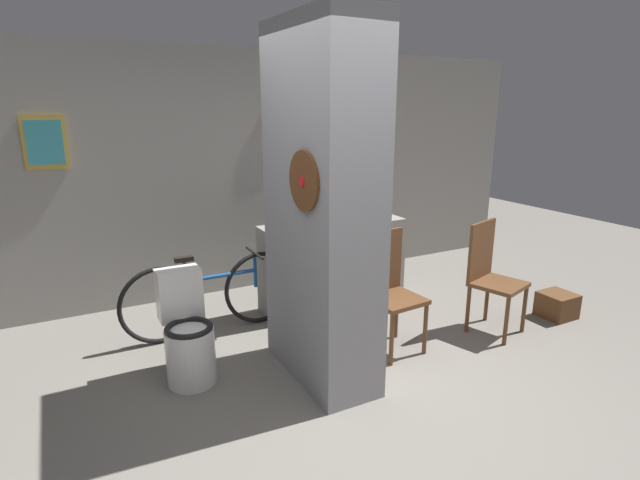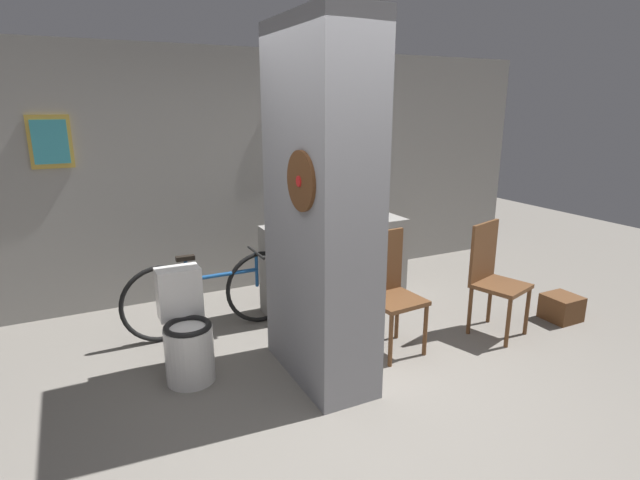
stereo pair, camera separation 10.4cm
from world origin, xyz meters
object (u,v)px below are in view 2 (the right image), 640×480
at_px(toilet, 186,334).
at_px(chair_near_pillar, 389,287).
at_px(bicycle, 214,294).
at_px(bottle_tall, 359,210).
at_px(chair_by_doorway, 493,274).

distance_m(toilet, chair_near_pillar, 1.67).
distance_m(chair_near_pillar, bicycle, 1.59).
relative_size(toilet, bicycle, 0.51).
xyz_separation_m(toilet, bottle_tall, (1.93, 0.72, 0.64)).
xyz_separation_m(chair_near_pillar, chair_by_doorway, (1.02, -0.15, 0.00)).
height_order(bicycle, bottle_tall, bottle_tall).
height_order(toilet, chair_near_pillar, chair_near_pillar).
distance_m(toilet, bicycle, 0.80).
xyz_separation_m(chair_by_doorway, bicycle, (-2.25, 1.13, -0.19)).
xyz_separation_m(chair_near_pillar, bottle_tall, (0.30, 1.01, 0.44)).
bearing_deg(bottle_tall, chair_by_doorway, -58.14).
bearing_deg(toilet, bottle_tall, 20.45).
bearing_deg(bicycle, chair_near_pillar, -38.55).
xyz_separation_m(toilet, chair_by_doorway, (2.65, -0.44, 0.20)).
xyz_separation_m(toilet, bicycle, (0.40, 0.69, 0.01)).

